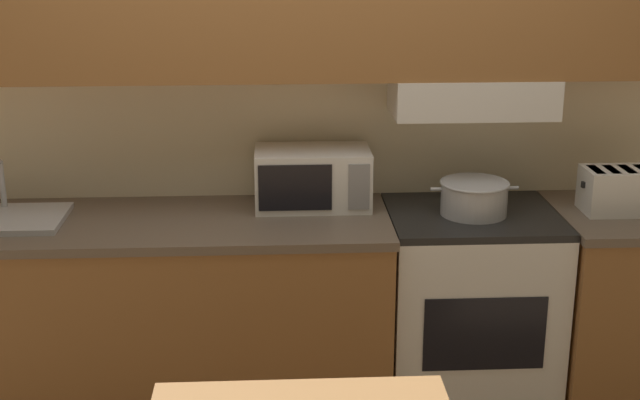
# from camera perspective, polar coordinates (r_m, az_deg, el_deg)

# --- Properties ---
(ground_plane) EXTENTS (16.00, 16.00, 0.00)m
(ground_plane) POSITION_cam_1_polar(r_m,az_deg,el_deg) (4.28, -1.10, -11.40)
(ground_plane) COLOR #7F664C
(wall_back) EXTENTS (5.52, 0.38, 2.55)m
(wall_back) POSITION_cam_1_polar(r_m,az_deg,el_deg) (3.72, -0.92, 9.14)
(wall_back) COLOR beige
(wall_back) RESTS_ON ground_plane
(lower_counter_main) EXTENTS (1.92, 0.65, 0.91)m
(lower_counter_main) POSITION_cam_1_polar(r_m,az_deg,el_deg) (3.82, -10.25, -7.73)
(lower_counter_main) COLOR #936033
(lower_counter_main) RESTS_ON ground_plane
(lower_counter_right_stub) EXTENTS (0.52, 0.65, 0.91)m
(lower_counter_right_stub) POSITION_cam_1_polar(r_m,az_deg,el_deg) (4.05, 18.04, -6.84)
(lower_counter_right_stub) COLOR #936033
(lower_counter_right_stub) RESTS_ON ground_plane
(stove_range) EXTENTS (0.70, 0.60, 0.91)m
(stove_range) POSITION_cam_1_polar(r_m,az_deg,el_deg) (3.90, 9.45, -7.20)
(stove_range) COLOR white
(stove_range) RESTS_ON ground_plane
(cooking_pot) EXTENTS (0.36, 0.28, 0.14)m
(cooking_pot) POSITION_cam_1_polar(r_m,az_deg,el_deg) (3.69, 9.83, 0.20)
(cooking_pot) COLOR #B7BABF
(cooking_pot) RESTS_ON stove_range
(microwave) EXTENTS (0.48, 0.29, 0.24)m
(microwave) POSITION_cam_1_polar(r_m,az_deg,el_deg) (3.73, -0.49, 1.43)
(microwave) COLOR white
(microwave) RESTS_ON lower_counter_main
(toaster) EXTENTS (0.29, 0.19, 0.18)m
(toaster) POSITION_cam_1_polar(r_m,az_deg,el_deg) (3.86, 18.50, 0.60)
(toaster) COLOR white
(toaster) RESTS_ON lower_counter_right_stub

